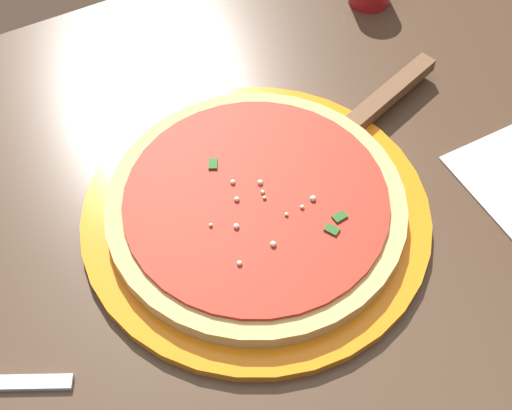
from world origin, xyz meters
TOP-DOWN VIEW (x-y plane):
  - restaurant_table at (0.00, 0.00)m, footprint 0.86×0.75m
  - serving_plate at (0.01, 0.02)m, footprint 0.32×0.32m
  - pizza at (0.01, 0.02)m, footprint 0.27×0.27m
  - pizza_server at (0.16, 0.07)m, footprint 0.22×0.11m

SIDE VIEW (x-z plane):
  - restaurant_table at x=0.00m, z-range 0.21..0.94m
  - serving_plate at x=0.01m, z-range 0.73..0.74m
  - pizza_server at x=0.16m, z-range 0.74..0.76m
  - pizza at x=0.01m, z-range 0.74..0.77m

